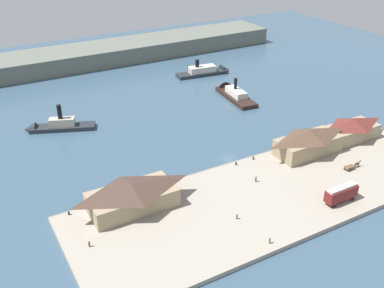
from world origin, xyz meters
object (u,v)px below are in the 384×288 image
at_px(mooring_post_center_east, 177,180).
at_px(ferry_outer_harbor, 232,93).
at_px(ferry_shed_central_terminal, 132,196).
at_px(pedestrian_by_tram, 237,217).
at_px(pedestrian_at_waters_edge, 270,241).
at_px(pedestrian_walking_west, 89,244).
at_px(pedestrian_walking_east, 256,179).
at_px(ferry_approaching_east, 54,126).
at_px(mooring_post_west, 69,213).
at_px(ferry_shed_west_terminal, 352,128).
at_px(mooring_post_center_west, 236,164).
at_px(ferry_moored_west, 208,71).
at_px(ferry_shed_customs_shed, 309,142).
at_px(street_tram, 341,193).
at_px(horse_cart, 352,166).
at_px(mooring_post_east, 253,158).

relative_size(mooring_post_center_east, ferry_outer_harbor, 0.04).
bearing_deg(ferry_shed_central_terminal, ferry_outer_harbor, 38.69).
height_order(pedestrian_by_tram, pedestrian_at_waters_edge, pedestrian_at_waters_edge).
distance_m(pedestrian_by_tram, mooring_post_center_east, 22.27).
relative_size(pedestrian_walking_west, mooring_post_center_east, 1.80).
height_order(pedestrian_by_tram, ferry_outer_harbor, ferry_outer_harbor).
distance_m(pedestrian_walking_west, mooring_post_center_east, 32.41).
xyz_separation_m(pedestrian_walking_east, ferry_approaching_east, (-38.98, 61.64, -0.61)).
xyz_separation_m(pedestrian_at_waters_edge, mooring_post_west, (-35.94, 32.37, -0.31)).
bearing_deg(ferry_shed_west_terminal, mooring_post_center_west, 174.12).
height_order(pedestrian_at_waters_edge, ferry_approaching_east, ferry_approaching_east).
bearing_deg(pedestrian_walking_west, pedestrian_by_tram, -13.05).
relative_size(ferry_shed_west_terminal, ferry_moored_west, 0.68).
bearing_deg(ferry_shed_customs_shed, mooring_post_center_west, 168.09).
relative_size(ferry_shed_central_terminal, mooring_post_west, 24.30).
relative_size(ferry_shed_customs_shed, mooring_post_west, 22.97).
distance_m(street_tram, horse_cart, 18.02).
xyz_separation_m(mooring_post_east, ferry_moored_west, (29.62, 74.52, -0.18)).
bearing_deg(street_tram, ferry_shed_central_terminal, 153.29).
distance_m(street_tram, pedestrian_walking_west, 62.70).
bearing_deg(mooring_post_center_west, ferry_moored_west, 64.32).
height_order(pedestrian_by_tram, mooring_post_center_east, pedestrian_by_tram).
xyz_separation_m(pedestrian_walking_west, mooring_post_center_east, (29.27, 13.92, -0.29)).
height_order(pedestrian_walking_west, mooring_post_center_east, pedestrian_walking_west).
height_order(mooring_post_east, ferry_moored_west, ferry_moored_west).
xyz_separation_m(mooring_post_center_west, ferry_outer_harbor, (30.52, 47.32, -0.34)).
distance_m(street_tram, mooring_post_west, 67.86).
bearing_deg(mooring_post_east, ferry_shed_west_terminal, -7.16).
xyz_separation_m(ferry_shed_central_terminal, horse_cart, (61.79, -13.61, -2.57)).
bearing_deg(ferry_shed_central_terminal, ferry_shed_customs_shed, -0.33).
distance_m(pedestrian_at_waters_edge, mooring_post_center_west, 34.50).
xyz_separation_m(pedestrian_by_tram, mooring_post_center_west, (14.31, 21.13, -0.26)).
distance_m(ferry_shed_customs_shed, pedestrian_by_tram, 40.70).
xyz_separation_m(ferry_shed_central_terminal, pedestrian_by_tram, (19.88, -16.64, -2.79)).
height_order(ferry_shed_west_terminal, pedestrian_by_tram, ferry_shed_west_terminal).
bearing_deg(ferry_approaching_east, mooring_post_west, -100.50).
bearing_deg(pedestrian_at_waters_edge, ferry_approaching_east, 107.57).
xyz_separation_m(street_tram, pedestrian_by_tram, (-26.99, 6.94, -1.87)).
relative_size(pedestrian_walking_west, mooring_post_east, 1.80).
relative_size(mooring_post_center_west, ferry_approaching_east, 0.04).
height_order(ferry_shed_central_terminal, mooring_post_center_east, ferry_shed_central_terminal).
xyz_separation_m(ferry_shed_customs_shed, mooring_post_center_east, (-41.78, 5.46, -3.50)).
bearing_deg(mooring_post_center_east, ferry_outer_harbor, 43.34).
bearing_deg(pedestrian_by_tram, ferry_outer_harbor, 56.78).
xyz_separation_m(street_tram, pedestrian_walking_west, (-60.90, 14.80, -1.84)).
relative_size(mooring_post_center_west, ferry_outer_harbor, 0.04).
distance_m(street_tram, pedestrian_at_waters_edge, 25.98).
height_order(mooring_post_center_east, ferry_outer_harbor, ferry_outer_harbor).
bearing_deg(ferry_outer_harbor, pedestrian_at_waters_edge, -118.73).
relative_size(pedestrian_at_waters_edge, mooring_post_center_west, 1.84).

